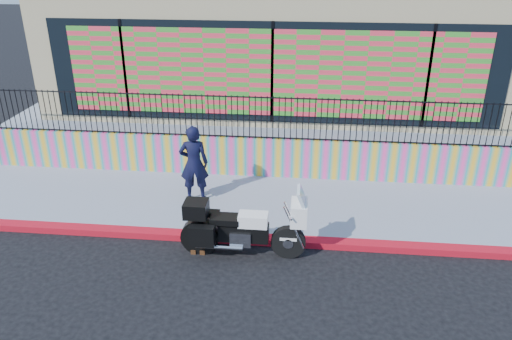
# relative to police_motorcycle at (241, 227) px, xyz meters

# --- Properties ---
(ground) EXTENTS (90.00, 90.00, 0.00)m
(ground) POSITION_rel_police_motorcycle_xyz_m (0.29, 0.50, -0.69)
(ground) COLOR black
(ground) RESTS_ON ground
(red_curb) EXTENTS (16.00, 0.30, 0.15)m
(red_curb) POSITION_rel_police_motorcycle_xyz_m (0.29, 0.50, -0.61)
(red_curb) COLOR #AC0C27
(red_curb) RESTS_ON ground
(sidewalk) EXTENTS (16.00, 3.00, 0.15)m
(sidewalk) POSITION_rel_police_motorcycle_xyz_m (0.29, 2.15, -0.61)
(sidewalk) COLOR gray
(sidewalk) RESTS_ON ground
(mural_wall) EXTENTS (16.00, 0.20, 1.10)m
(mural_wall) POSITION_rel_police_motorcycle_xyz_m (0.29, 3.75, 0.01)
(mural_wall) COLOR #FF439F
(mural_wall) RESTS_ON sidewalk
(metal_fence) EXTENTS (15.80, 0.04, 1.20)m
(metal_fence) POSITION_rel_police_motorcycle_xyz_m (0.29, 3.75, 1.16)
(metal_fence) COLOR black
(metal_fence) RESTS_ON mural_wall
(elevated_platform) EXTENTS (16.00, 10.00, 1.25)m
(elevated_platform) POSITION_rel_police_motorcycle_xyz_m (0.29, 8.85, -0.06)
(elevated_platform) COLOR gray
(elevated_platform) RESTS_ON ground
(storefront_building) EXTENTS (14.00, 8.06, 4.00)m
(storefront_building) POSITION_rel_police_motorcycle_xyz_m (0.29, 8.63, 2.56)
(storefront_building) COLOR tan
(storefront_building) RESTS_ON elevated_platform
(police_motorcycle) EXTENTS (2.63, 0.87, 1.64)m
(police_motorcycle) POSITION_rel_police_motorcycle_xyz_m (0.00, 0.00, 0.00)
(police_motorcycle) COLOR black
(police_motorcycle) RESTS_ON ground
(police_officer) EXTENTS (0.78, 0.57, 1.97)m
(police_officer) POSITION_rel_police_motorcycle_xyz_m (-1.47, 2.16, 0.45)
(police_officer) COLOR black
(police_officer) RESTS_ON sidewalk
(seated_man) EXTENTS (0.54, 0.71, 1.06)m
(seated_man) POSITION_rel_police_motorcycle_xyz_m (-0.94, 0.25, -0.24)
(seated_man) COLOR navy
(seated_man) RESTS_ON ground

